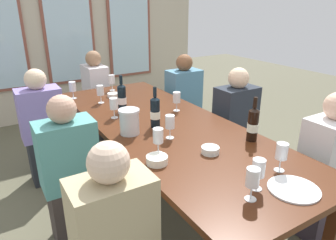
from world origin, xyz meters
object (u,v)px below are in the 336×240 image
(wine_glass_2, at_px, (72,87))
(metal_pitcher, at_px, (129,122))
(tasting_bowl_1, at_px, (210,150))
(wine_bottle_1, at_px, (253,124))
(wine_glass_5, at_px, (177,98))
(wine_glass_1, at_px, (282,153))
(seated_person_2, at_px, (70,175))
(wine_bottle_0, at_px, (155,112))
(wine_glass_0, at_px, (253,179))
(white_plate_0, at_px, (294,189))
(seated_person_4, at_px, (43,130))
(wine_bottle_2, at_px, (122,98))
(tasting_bowl_2, at_px, (157,160))
(seated_person_3, at_px, (234,128))
(seated_person_1, at_px, (325,171))
(dining_table, at_px, (165,131))
(wine_glass_4, at_px, (112,80))
(seated_person_6, at_px, (97,97))
(tasting_bowl_0, at_px, (113,95))
(wine_glass_8, at_px, (100,91))
(wine_glass_9, at_px, (114,104))
(wine_glass_3, at_px, (158,136))
(seated_person_5, at_px, (183,104))
(wine_glass_6, at_px, (259,169))
(wine_glass_7, at_px, (170,123))

(wine_glass_2, bearing_deg, metal_pitcher, -84.23)
(tasting_bowl_1, relative_size, wine_glass_2, 0.67)
(wine_bottle_1, height_order, wine_glass_5, wine_bottle_1)
(wine_bottle_1, distance_m, tasting_bowl_1, 0.39)
(wine_glass_1, distance_m, seated_person_2, 1.41)
(wine_bottle_0, height_order, wine_glass_1, wine_bottle_0)
(wine_bottle_1, height_order, wine_glass_0, wine_bottle_1)
(white_plate_0, xyz_separation_m, wine_glass_1, (0.10, 0.17, 0.11))
(white_plate_0, height_order, seated_person_4, seated_person_4)
(wine_bottle_2, distance_m, seated_person_4, 0.85)
(tasting_bowl_2, relative_size, seated_person_3, 0.12)
(wine_bottle_1, bearing_deg, seated_person_1, -38.27)
(dining_table, xyz_separation_m, wine_bottle_2, (-0.17, 0.46, 0.19))
(tasting_bowl_2, height_order, wine_glass_4, wine_glass_4)
(metal_pitcher, height_order, seated_person_6, seated_person_6)
(wine_bottle_1, height_order, seated_person_6, seated_person_6)
(wine_glass_1, distance_m, wine_glass_2, 2.15)
(tasting_bowl_0, relative_size, wine_glass_8, 0.67)
(wine_bottle_1, distance_m, wine_glass_4, 1.78)
(wine_glass_9, bearing_deg, wine_glass_3, -90.64)
(tasting_bowl_1, height_order, wine_glass_5, wine_glass_5)
(seated_person_4, relative_size, seated_person_5, 1.00)
(seated_person_2, bearing_deg, wine_glass_6, -54.40)
(tasting_bowl_0, bearing_deg, wine_glass_2, 156.89)
(wine_glass_9, relative_size, seated_person_5, 0.16)
(wine_glass_3, relative_size, seated_person_3, 0.16)
(wine_bottle_0, xyz_separation_m, wine_glass_7, (-0.01, -0.24, -0.01))
(metal_pitcher, bearing_deg, wine_glass_9, 85.40)
(wine_glass_6, distance_m, wine_glass_9, 1.40)
(tasting_bowl_1, relative_size, wine_glass_3, 0.67)
(tasting_bowl_1, distance_m, seated_person_1, 0.90)
(wine_glass_3, distance_m, wine_glass_9, 0.76)
(wine_glass_4, relative_size, wine_glass_7, 1.00)
(tasting_bowl_1, relative_size, wine_glass_4, 0.67)
(wine_glass_0, bearing_deg, wine_glass_8, 92.76)
(wine_bottle_2, height_order, seated_person_4, seated_person_4)
(wine_glass_3, bearing_deg, seated_person_2, 141.19)
(wine_bottle_2, relative_size, seated_person_3, 0.30)
(wine_glass_3, relative_size, seated_person_4, 0.16)
(wine_glass_6, bearing_deg, tasting_bowl_1, 83.51)
(white_plate_0, height_order, seated_person_3, seated_person_3)
(metal_pitcher, xyz_separation_m, wine_glass_5, (0.58, 0.25, 0.02))
(wine_bottle_2, height_order, wine_glass_8, wine_bottle_2)
(tasting_bowl_0, xyz_separation_m, wine_glass_6, (0.01, -1.97, 0.10))
(wine_glass_9, relative_size, seated_person_3, 0.16)
(seated_person_2, bearing_deg, wine_glass_7, -18.41)
(wine_bottle_0, distance_m, seated_person_5, 1.31)
(wine_bottle_1, height_order, wine_glass_9, wine_bottle_1)
(wine_glass_6, distance_m, seated_person_1, 0.92)
(wine_glass_5, xyz_separation_m, seated_person_6, (-0.25, 1.47, -0.33))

